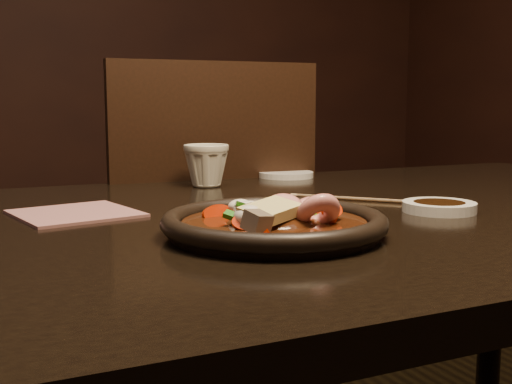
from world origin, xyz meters
name	(u,v)px	position (x,y,z in m)	size (l,w,h in m)	color
wall_back	(48,13)	(0.00, 3.00, 1.40)	(5.00, 0.02, 2.80)	#32170E
table	(330,258)	(0.00, 0.00, 0.67)	(1.60, 0.90, 0.75)	black
chair	(199,261)	(-0.01, 0.56, 0.54)	(0.50, 0.50, 0.99)	black
plate	(274,224)	(-0.17, -0.14, 0.76)	(0.27, 0.27, 0.03)	black
stirfry	(276,219)	(-0.17, -0.14, 0.77)	(0.16, 0.15, 0.06)	black
soy_dish	(439,207)	(0.13, -0.09, 0.76)	(0.11, 0.11, 0.01)	white
saucer_right	(286,175)	(0.13, 0.39, 0.76)	(0.12, 0.12, 0.01)	white
tea_cup	(206,164)	(-0.08, 0.32, 0.79)	(0.09, 0.08, 0.09)	beige
chopsticks	(353,199)	(0.07, 0.05, 0.75)	(0.15, 0.16, 0.01)	tan
napkin	(75,213)	(-0.36, 0.11, 0.75)	(0.16, 0.16, 0.00)	#9C6260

